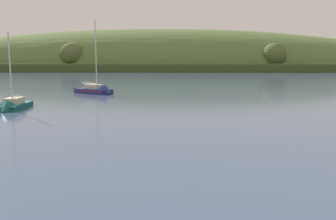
% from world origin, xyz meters
% --- Properties ---
extents(far_shoreline_hill, '(440.89, 106.13, 53.19)m').
position_xyz_m(far_shoreline_hill, '(-15.65, 247.81, 0.21)').
color(far_shoreline_hill, '#3C4E24').
rests_on(far_shoreline_hill, ground).
extents(sailboat_near_mooring, '(8.67, 6.89, 14.57)m').
position_xyz_m(sailboat_near_mooring, '(-13.90, 78.17, 0.38)').
color(sailboat_near_mooring, navy).
rests_on(sailboat_near_mooring, ground).
extents(sailboat_midwater_white, '(2.99, 7.44, 10.65)m').
position_xyz_m(sailboat_midwater_white, '(-19.23, 56.30, 0.25)').
color(sailboat_midwater_white, '#0F564C').
rests_on(sailboat_midwater_white, ground).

